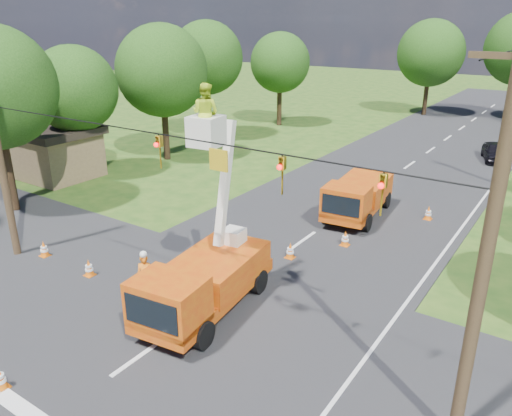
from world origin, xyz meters
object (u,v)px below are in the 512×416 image
Objects in this scene: tree_left_c at (74,89)px; traffic_cone_2 at (290,251)px; tree_left_e at (207,58)px; tree_far_a at (431,53)px; tree_left_d at (162,71)px; traffic_cone_7 at (428,213)px; shed at (53,151)px; ground_worker at (145,277)px; distant_car at (495,152)px; traffic_cone_4 at (89,268)px; bucket_truck at (204,269)px; traffic_cone_5 at (44,249)px; traffic_cone_3 at (345,238)px; second_truck at (357,196)px; pole_right_near at (488,246)px; traffic_cone_0 at (0,378)px; tree_left_f at (280,63)px.

traffic_cone_2 is at bearing -9.52° from tree_left_c.
tree_left_e is 24.09m from tree_far_a.
traffic_cone_7 is at bearing -3.76° from tree_left_d.
traffic_cone_2 is 0.13× the size of shed.
shed is at bearing 120.10° from ground_worker.
distant_car is 28.89m from traffic_cone_4.
tree_left_c is 6.22m from tree_left_d.
tree_left_e is at bearing 158.30° from traffic_cone_7.
bucket_truck is at bearing -83.15° from tree_far_a.
traffic_cone_5 is (-12.86, -27.09, -0.29)m from distant_car.
traffic_cone_2 is (2.68, 5.61, -0.49)m from ground_worker.
distant_car is 29.90m from shed.
traffic_cone_2 is (0.33, 5.16, -1.29)m from bucket_truck.
shed is at bearing -178.27° from traffic_cone_3.
tree_left_d is (3.00, 7.00, 4.50)m from shed.
bucket_truck is 1.31× the size of second_truck.
pole_right_near is at bearing -1.86° from traffic_cone_4.
traffic_cone_0 and traffic_cone_7 have the same top height.
traffic_cone_5 is at bearing -46.01° from tree_left_c.
tree_left_c is at bearing -88.68° from tree_left_e.
traffic_cone_3 is at bearing -1.27° from tree_left_c.
tree_left_f is at bearing 127.84° from pole_right_near.
second_truck is 17.43m from traffic_cone_0.
traffic_cone_2 is 24.15m from tree_left_e.
traffic_cone_0 and traffic_cone_3 have the same top height.
tree_left_d is 7.24m from tree_left_e.
shed is at bearing 174.31° from traffic_cone_2.
shed reaches higher than traffic_cone_4.
tree_left_c is at bearing -104.04° from tree_left_d.
shed is 4.22m from tree_left_c.
shed is at bearing 142.31° from traffic_cone_5.
traffic_cone_7 is at bearing -73.05° from tree_far_a.
traffic_cone_3 is 1.00× the size of traffic_cone_5.
distant_car is at bearing 69.98° from traffic_cone_4.
traffic_cone_4 and traffic_cone_5 have the same top height.
distant_car is 5.36× the size of traffic_cone_7.
tree_far_a reaches higher than tree_left_e.
traffic_cone_2 is at bearing -81.69° from tree_far_a.
tree_far_a reaches higher than traffic_cone_7.
traffic_cone_0 is 20.61m from shed.
traffic_cone_7 is at bearing -110.40° from distant_car.
ground_worker is at bearing -30.74° from tree_left_c.
tree_far_a is (11.80, 21.00, -0.30)m from tree_left_e.
bucket_truck reaches higher than traffic_cone_0.
traffic_cone_7 is 0.08× the size of tree_left_e.
tree_left_e reaches higher than distant_car.
second_truck is 1.54× the size of distant_car.
second_truck is at bearing -10.37° from tree_left_d.
tree_left_d is at bearing 123.61° from traffic_cone_4.
bucket_truck is 10.78× the size of traffic_cone_2.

